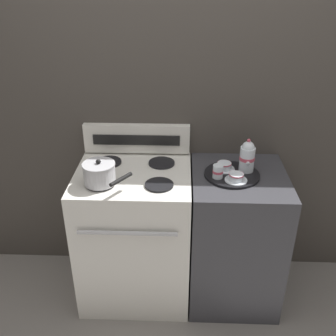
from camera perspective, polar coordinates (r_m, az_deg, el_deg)
ground_plane at (r=2.91m, az=1.64°, el=-16.91°), size 6.00×6.00×0.00m
wall_back at (r=2.56m, az=2.06°, el=6.20°), size 6.00×0.05×2.20m
stove at (r=2.62m, az=-4.68°, el=-9.59°), size 0.70×0.63×0.93m
control_panel at (r=2.56m, az=-4.49°, el=4.29°), size 0.69×0.05×0.19m
side_counter at (r=2.63m, az=9.67°, el=-9.83°), size 0.57×0.60×0.92m
saucepan at (r=2.24m, az=-9.80°, el=-0.77°), size 0.28×0.26×0.15m
serving_tray at (r=2.36m, az=9.34°, el=-0.97°), size 0.33×0.33×0.01m
teapot at (r=2.37m, az=11.51°, el=1.66°), size 0.09×0.15×0.21m
teacup_left at (r=2.39m, az=8.22°, el=0.27°), size 0.13×0.13×0.04m
teacup_right at (r=2.28m, az=9.94°, el=-1.33°), size 0.13×0.13×0.04m
creamer_jug at (r=2.29m, az=7.33°, el=-0.50°), size 0.06×0.06×0.08m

